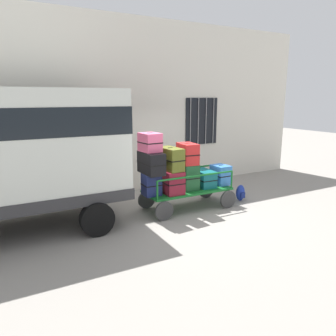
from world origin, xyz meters
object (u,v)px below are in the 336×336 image
object	(u,v)px
van	(9,148)
suitcase_left_middle	(151,163)
suitcase_midleft_middle	(170,159)
suitcase_center_bottom	(188,177)
suitcase_left_top	(150,142)
suitcase_midright_bottom	(204,178)
suitcase_midleft_bottom	(170,181)
luggage_cart	(187,193)
suitcase_left_bottom	(151,184)
suitcase_right_bottom	(221,175)
suitcase_center_middle	(188,154)
backpack	(240,193)

from	to	relation	value
van	suitcase_left_middle	bearing A→B (deg)	-7.67
suitcase_midleft_middle	suitcase_center_bottom	bearing A→B (deg)	1.51
suitcase_left_top	suitcase_midright_bottom	size ratio (longest dim) A/B	0.79
suitcase_midleft_bottom	suitcase_center_bottom	distance (m)	0.51
van	suitcase_left_top	world-z (taller)	van
luggage_cart	suitcase_left_middle	world-z (taller)	suitcase_left_middle
suitcase_left_bottom	suitcase_midleft_bottom	size ratio (longest dim) A/B	0.67
suitcase_center_bottom	suitcase_midright_bottom	distance (m)	0.52
van	suitcase_midright_bottom	distance (m)	4.58
suitcase_left_middle	suitcase_left_top	world-z (taller)	suitcase_left_top
suitcase_right_bottom	suitcase_center_bottom	bearing A→B (deg)	-179.50
suitcase_center_bottom	suitcase_center_middle	distance (m)	0.58
suitcase_left_bottom	suitcase_right_bottom	size ratio (longest dim) A/B	1.01
suitcase_left_top	backpack	distance (m)	3.04
suitcase_center_middle	backpack	size ratio (longest dim) A/B	1.44
van	suitcase_midleft_bottom	size ratio (longest dim) A/B	5.78
suitcase_left_middle	suitcase_center_middle	bearing A→B (deg)	2.87
suitcase_midleft_middle	suitcase_right_bottom	size ratio (longest dim) A/B	1.45
suitcase_midleft_middle	backpack	size ratio (longest dim) A/B	1.71
van	suitcase_left_bottom	world-z (taller)	van
luggage_cart	suitcase_midright_bottom	distance (m)	0.60
suitcase_midright_bottom	backpack	distance (m)	1.21
suitcase_center_middle	suitcase_midright_bottom	distance (m)	0.86
suitcase_center_bottom	suitcase_left_bottom	bearing A→B (deg)	-179.21
suitcase_left_bottom	suitcase_midright_bottom	world-z (taller)	suitcase_left_bottom
van	suitcase_left_top	size ratio (longest dim) A/B	8.30
suitcase_center_middle	suitcase_right_bottom	distance (m)	1.21
backpack	van	bearing A→B (deg)	174.55
suitcase_center_bottom	suitcase_center_middle	xyz separation A→B (m)	(0.00, 0.04, 0.58)
suitcase_midright_bottom	backpack	xyz separation A→B (m)	(1.09, -0.20, -0.50)
suitcase_midleft_middle	suitcase_center_bottom	world-z (taller)	suitcase_midleft_middle
suitcase_left_bottom	suitcase_left_top	xyz separation A→B (m)	(0.00, 0.06, 0.99)
suitcase_midleft_middle	suitcase_midright_bottom	distance (m)	1.19
suitcase_left_top	suitcase_midright_bottom	xyz separation A→B (m)	(1.53, 0.00, -1.04)
suitcase_midright_bottom	suitcase_center_bottom	bearing A→B (deg)	-174.75
suitcase_left_middle	suitcase_midleft_middle	world-z (taller)	suitcase_midleft_middle
suitcase_left_middle	suitcase_center_bottom	xyz separation A→B (m)	(1.02, 0.01, -0.46)
suitcase_left_bottom	suitcase_midright_bottom	bearing A→B (deg)	2.28
suitcase_midleft_bottom	suitcase_midleft_middle	distance (m)	0.55
suitcase_midleft_middle	suitcase_center_middle	xyz separation A→B (m)	(0.51, 0.05, 0.08)
suitcase_center_middle	suitcase_right_bottom	bearing A→B (deg)	-1.65
suitcase_center_middle	backpack	bearing A→B (deg)	-6.66
suitcase_left_bottom	suitcase_midleft_bottom	bearing A→B (deg)	0.89
suitcase_left_top	suitcase_midleft_bottom	bearing A→B (deg)	-5.43
suitcase_left_middle	suitcase_midright_bottom	bearing A→B (deg)	2.24
suitcase_midright_bottom	suitcase_midleft_middle	bearing A→B (deg)	-176.62
suitcase_left_bottom	suitcase_left_top	bearing A→B (deg)	90.00
suitcase_center_bottom	suitcase_midright_bottom	bearing A→B (deg)	5.25
suitcase_midleft_middle	suitcase_right_bottom	world-z (taller)	suitcase_midleft_middle
luggage_cart	suitcase_left_top	xyz separation A→B (m)	(-1.02, 0.02, 1.36)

